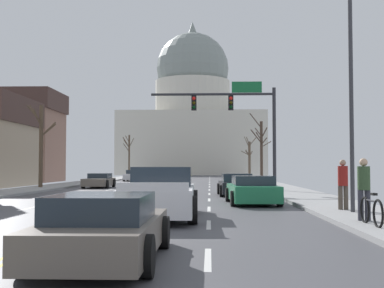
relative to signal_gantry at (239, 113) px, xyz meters
The scene contains 19 objects.
ground 16.09m from the signal_gantry, 110.67° to the right, with size 20.00×180.00×0.20m.
signal_gantry is the anchor object (origin of this frame).
street_lamp_right 15.28m from the signal_gantry, 80.52° to the right, with size 2.19×0.24×7.69m.
capitol_building 70.90m from the signal_gantry, 94.39° to the left, with size 28.57×18.42×31.43m.
sedan_near_00 5.69m from the signal_gantry, 96.56° to the right, with size 2.07×4.41×1.23m.
sedan_near_01 10.76m from the signal_gantry, 90.14° to the right, with size 2.25×4.68×1.22m.
pickup_truck_near_02 16.60m from the signal_gantry, 102.34° to the right, with size 2.44×5.81×1.61m.
sedan_near_03 23.81m from the signal_gantry, 99.04° to the right, with size 2.00×4.32×1.15m.
sedan_oncoming_00 13.17m from the signal_gantry, 147.06° to the left, with size 1.98×4.49×1.10m.
sedan_oncoming_01 17.15m from the signal_gantry, 115.52° to the left, with size 2.21×4.49×1.21m.
sedan_oncoming_02 27.24m from the signal_gantry, 112.96° to the left, with size 2.07×4.73×1.23m.
flank_building_02 32.01m from the signal_gantry, 139.21° to the left, with size 12.63×7.52×9.58m.
bare_tree_00 37.31m from the signal_gantry, 84.56° to the left, with size 1.99×2.06×5.62m.
bare_tree_01 14.66m from the signal_gantry, 164.24° to the left, with size 2.01×1.42×5.94m.
bare_tree_02 18.53m from the signal_gantry, 79.95° to the left, with size 2.18×1.42×6.79m.
bare_tree_03 41.25m from the signal_gantry, 108.90° to the left, with size 1.70×0.75×5.95m.
pedestrian_00 18.31m from the signal_gantry, 82.40° to the right, with size 0.35×0.34×1.71m.
pedestrian_01 14.95m from the signal_gantry, 79.08° to the right, with size 0.35×0.34×1.72m.
bicycle_parked 19.41m from the signal_gantry, 83.20° to the right, with size 0.12×1.77×0.85m.
Camera 1 is at (3.54, -17.38, 1.62)m, focal length 46.96 mm.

